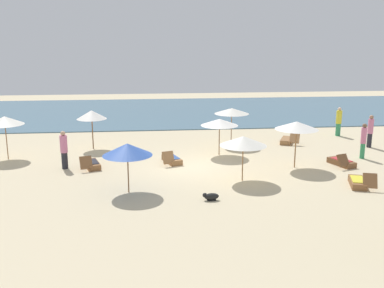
{
  "coord_description": "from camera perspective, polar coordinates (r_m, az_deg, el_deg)",
  "views": [
    {
      "loc": [
        -1.92,
        -21.15,
        6.28
      ],
      "look_at": [
        0.24,
        0.31,
        1.1
      ],
      "focal_mm": 41.62,
      "sensor_mm": 36.0,
      "label": 1
    }
  ],
  "objects": [
    {
      "name": "umbrella_6",
      "position": [
        26.46,
        5.11,
        4.23
      ],
      "size": [
        2.05,
        2.05,
        2.21
      ],
      "color": "brown",
      "rests_on": "ground_plane"
    },
    {
      "name": "ocean_water",
      "position": [
        38.71,
        -2.83,
        4.19
      ],
      "size": [
        48.0,
        16.0,
        0.06
      ],
      "primitive_type": "cube",
      "color": "#476B7F",
      "rests_on": "ground_plane"
    },
    {
      "name": "person_3",
      "position": [
        22.55,
        -16.08,
        -0.7
      ],
      "size": [
        0.49,
        0.49,
        1.88
      ],
      "color": "#26262D",
      "rests_on": "ground_plane"
    },
    {
      "name": "lounger_2",
      "position": [
        27.72,
        12.11,
        0.46
      ],
      "size": [
        1.23,
        1.78,
        0.69
      ],
      "color": "olive",
      "rests_on": "ground_plane"
    },
    {
      "name": "umbrella_3",
      "position": [
        18.29,
        -8.28,
        -0.7
      ],
      "size": [
        2.05,
        2.05,
        2.09
      ],
      "color": "brown",
      "rests_on": "ground_plane"
    },
    {
      "name": "umbrella_2",
      "position": [
        22.18,
        13.26,
        2.32
      ],
      "size": [
        2.11,
        2.11,
        2.31
      ],
      "color": "olive",
      "rests_on": "ground_plane"
    },
    {
      "name": "dog",
      "position": [
        17.69,
        2.42,
        -6.74
      ],
      "size": [
        0.67,
        0.32,
        0.31
      ],
      "color": "black",
      "rests_on": "ground_plane"
    },
    {
      "name": "lounger_1",
      "position": [
        20.61,
        20.56,
        -4.61
      ],
      "size": [
        1.06,
        1.75,
        0.73
      ],
      "color": "brown",
      "rests_on": "ground_plane"
    },
    {
      "name": "umbrella_0",
      "position": [
        24.06,
        3.54,
        2.81
      ],
      "size": [
        2.03,
        2.03,
        2.01
      ],
      "color": "brown",
      "rests_on": "ground_plane"
    },
    {
      "name": "umbrella_1",
      "position": [
        19.73,
        6.59,
        0.4
      ],
      "size": [
        2.09,
        2.09,
        2.05
      ],
      "color": "olive",
      "rests_on": "ground_plane"
    },
    {
      "name": "umbrella_5",
      "position": [
        25.19,
        -22.89,
        2.79
      ],
      "size": [
        1.96,
        1.96,
        2.28
      ],
      "color": "brown",
      "rests_on": "ground_plane"
    },
    {
      "name": "ground_plane",
      "position": [
        22.15,
        -0.53,
        -2.97
      ],
      "size": [
        60.0,
        60.0,
        0.0
      ],
      "primitive_type": "plane",
      "color": "beige"
    },
    {
      "name": "person_0",
      "position": [
        27.92,
        21.88,
        1.57
      ],
      "size": [
        0.41,
        0.41,
        1.91
      ],
      "color": "#26262D",
      "rests_on": "ground_plane"
    },
    {
      "name": "lounger_0",
      "position": [
        22.87,
        -2.63,
        -1.98
      ],
      "size": [
        1.06,
        1.73,
        0.75
      ],
      "color": "olive",
      "rests_on": "ground_plane"
    },
    {
      "name": "lounger_4",
      "position": [
        23.59,
        18.62,
        -2.22
      ],
      "size": [
        1.09,
        1.75,
        0.73
      ],
      "color": "brown",
      "rests_on": "ground_plane"
    },
    {
      "name": "lounger_3",
      "position": [
        22.55,
        -12.74,
        -2.54
      ],
      "size": [
        1.04,
        1.75,
        0.73
      ],
      "color": "brown",
      "rests_on": "ground_plane"
    },
    {
      "name": "umbrella_4",
      "position": [
        26.02,
        -12.74,
        3.68
      ],
      "size": [
        1.7,
        1.7,
        2.24
      ],
      "color": "brown",
      "rests_on": "ground_plane"
    },
    {
      "name": "person_1",
      "position": [
        25.18,
        21.11,
        0.44
      ],
      "size": [
        0.39,
        0.39,
        1.89
      ],
      "color": "#338C59",
      "rests_on": "ground_plane"
    },
    {
      "name": "person_2",
      "position": [
        30.52,
        18.28,
        2.76
      ],
      "size": [
        0.4,
        0.4,
        1.88
      ],
      "color": "#338C59",
      "rests_on": "ground_plane"
    }
  ]
}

